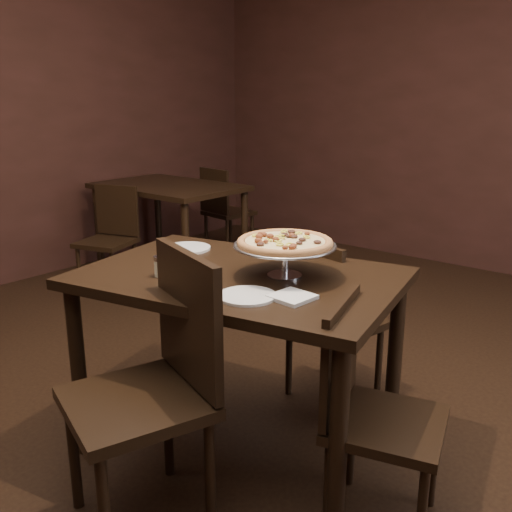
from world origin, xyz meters
The scene contains 16 objects.
room centered at (0.06, 0.03, 1.40)m, with size 6.04×7.04×2.84m.
dining_table centered at (0.01, 0.08, 0.70)m, with size 1.44×1.10×0.81m.
background_table centered at (-2.20, 1.70, 0.68)m, with size 1.25×0.83×0.78m.
pizza_stand centered at (0.17, 0.17, 0.95)m, with size 0.42×0.42×0.17m.
parmesan_shaker centered at (-0.22, -0.15, 0.85)m, with size 0.05×0.05×0.09m.
pepper_flake_shaker centered at (-0.07, -0.14, 0.86)m, with size 0.06×0.06×0.11m.
packet_caddy centered at (-0.19, -0.02, 0.84)m, with size 0.09×0.09×0.07m.
napkin_stack centered at (0.36, -0.03, 0.82)m, with size 0.14×0.14×0.01m, color silver.
plate_left centered at (-0.44, 0.22, 0.81)m, with size 0.22×0.22×0.01m, color white.
plate_near centered at (0.22, -0.12, 0.81)m, with size 0.21×0.21×0.01m, color white.
serving_spatula centered at (0.26, 0.15, 0.94)m, with size 0.14×0.14×0.02m.
chair_far centered at (0.09, 0.64, 0.47)m, with size 0.47×0.47×0.86m.
chair_near centered at (0.05, -0.43, 0.55)m, with size 0.59×0.59×1.00m.
chair_side centered at (0.66, 0.03, 0.46)m, with size 0.48×0.48×0.84m.
bg_chair_far centered at (-2.21, 2.41, 0.47)m, with size 0.45×0.45×0.85m.
bg_chair_near centered at (-2.22, 1.08, 0.45)m, with size 0.49×0.49×0.83m.
Camera 1 is at (1.48, -1.62, 1.52)m, focal length 40.00 mm.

